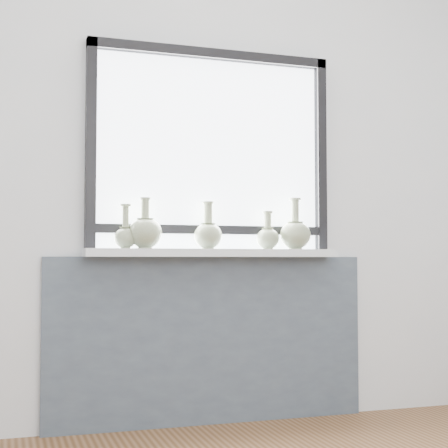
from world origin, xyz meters
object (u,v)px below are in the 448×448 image
object	(u,v)px
vase_d	(268,237)
vase_e	(295,233)
vase_a	(125,235)
vase_c	(208,233)
windowsill	(214,253)
vase_b	(145,231)

from	to	relation	value
vase_d	vase_e	size ratio (longest dim) A/B	0.73
vase_a	vase_e	bearing A→B (deg)	-0.81
vase_c	vase_d	bearing A→B (deg)	0.10
vase_c	vase_e	distance (m)	0.48
vase_e	vase_a	bearing A→B (deg)	179.19
windowsill	vase_b	xyz separation A→B (m)	(-0.36, -0.02, 0.10)
vase_b	vase_a	bearing A→B (deg)	173.45
windowsill	vase_e	world-z (taller)	vase_e
vase_b	vase_d	size ratio (longest dim) A/B	1.26
windowsill	vase_c	bearing A→B (deg)	-168.72
vase_b	vase_e	xyz separation A→B (m)	(0.80, -0.00, -0.00)
windowsill	vase_a	world-z (taller)	vase_a
vase_c	vase_e	size ratio (longest dim) A/B	0.89
vase_a	vase_c	world-z (taller)	vase_c
vase_b	vase_e	bearing A→B (deg)	-0.12
vase_c	vase_b	bearing A→B (deg)	-177.54
vase_a	vase_d	size ratio (longest dim) A/B	1.09
vase_c	vase_e	world-z (taller)	vase_e
windowsill	vase_d	bearing A→B (deg)	-1.30
windowsill	vase_b	distance (m)	0.38
vase_b	vase_d	xyz separation A→B (m)	(0.65, 0.01, -0.02)
windowsill	vase_e	bearing A→B (deg)	-2.98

